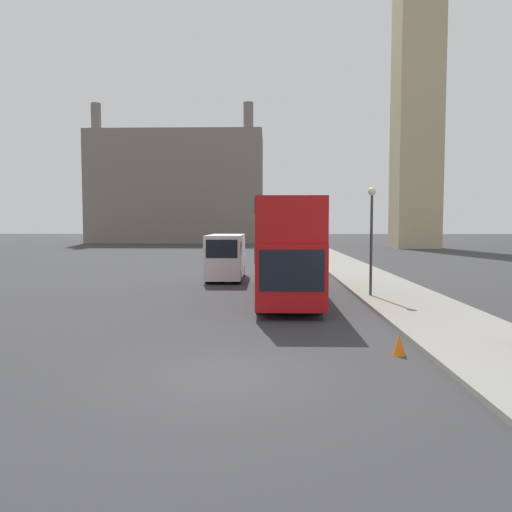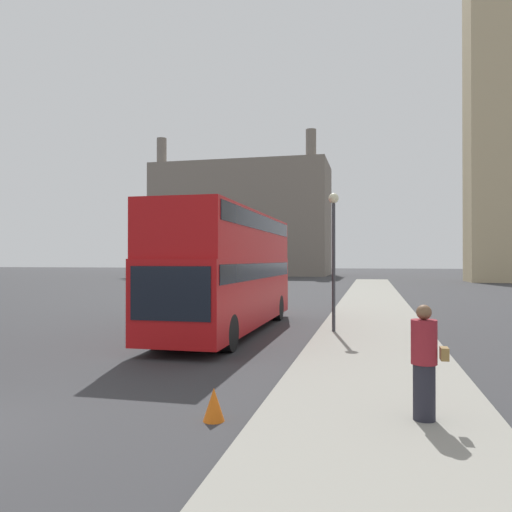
{
  "view_description": "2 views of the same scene",
  "coord_description": "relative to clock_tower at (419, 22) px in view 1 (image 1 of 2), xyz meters",
  "views": [
    {
      "loc": [
        0.93,
        -10.96,
        3.42
      ],
      "look_at": [
        0.41,
        9.84,
        2.05
      ],
      "focal_mm": 35.0,
      "sensor_mm": 36.0,
      "label": 1
    },
    {
      "loc": [
        6.87,
        -6.04,
        2.68
      ],
      "look_at": [
        0.83,
        20.09,
        2.88
      ],
      "focal_mm": 35.0,
      "sensor_mm": 36.0,
      "label": 2
    }
  ],
  "objects": [
    {
      "name": "white_van",
      "position": [
        -22.83,
        -39.68,
        -29.19
      ],
      "size": [
        2.09,
        5.7,
        2.73
      ],
      "color": "white",
      "rests_on": "ground_plane"
    },
    {
      "name": "building_block_distant",
      "position": [
        -36.42,
        20.22,
        -20.99
      ],
      "size": [
        30.09,
        13.78,
        23.47
      ],
      "color": "slate",
      "rests_on": "ground_plane"
    },
    {
      "name": "red_double_decker_bus",
      "position": [
        -19.44,
        -47.04,
        -28.18
      ],
      "size": [
        2.59,
        11.21,
        4.39
      ],
      "color": "#B71114",
      "rests_on": "ground_plane"
    },
    {
      "name": "clock_tower",
      "position": [
        0.0,
        0.0,
        0.0
      ],
      "size": [
        6.31,
        6.48,
        59.73
      ],
      "color": "tan",
      "rests_on": "ground_plane"
    },
    {
      "name": "street_lamp",
      "position": [
        -15.59,
        -47.12,
        -27.21
      ],
      "size": [
        0.36,
        0.36,
        4.88
      ],
      "color": "#38383D",
      "rests_on": "sidewalk_strip"
    },
    {
      "name": "parked_sedan",
      "position": [
        -24.6,
        -24.35,
        -29.94
      ],
      "size": [
        1.75,
        4.29,
        1.57
      ],
      "color": "#99999E",
      "rests_on": "ground_plane"
    },
    {
      "name": "traffic_cone",
      "position": [
        -16.85,
        -56.95,
        -30.36
      ],
      "size": [
        0.36,
        0.36,
        0.55
      ],
      "color": "orange",
      "rests_on": "ground_plane"
    },
    {
      "name": "ground_plane",
      "position": [
        -21.17,
        -58.82,
        -30.64
      ],
      "size": [
        300.0,
        300.0,
        0.0
      ],
      "primitive_type": "plane",
      "color": "#333335"
    }
  ]
}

